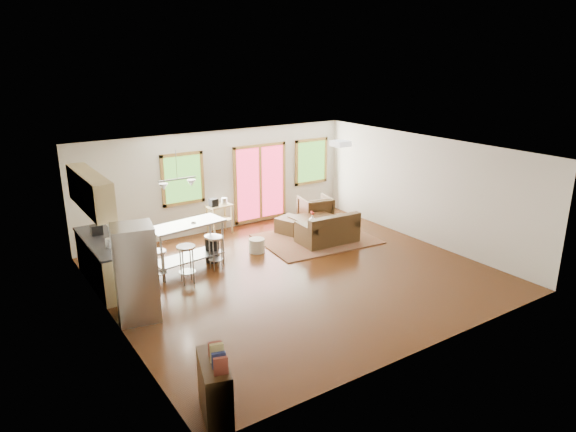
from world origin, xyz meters
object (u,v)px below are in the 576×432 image
loveseat (328,231)px  refrigerator (136,273)px  rug (316,239)px  coffee_table (311,218)px  ottoman (291,225)px  kitchen_cart (219,209)px  armchair (315,208)px  island (187,238)px

loveseat → refrigerator: 5.21m
rug → loveseat: loveseat is taller
rug → coffee_table: coffee_table is taller
ottoman → kitchen_cart: bearing=147.4°
refrigerator → kitchen_cart: 4.52m
loveseat → ottoman: bearing=110.9°
armchair → kitchen_cart: kitchen_cart is taller
kitchen_cart → armchair: bearing=-13.9°
coffee_table → ottoman: size_ratio=1.76×
loveseat → ottoman: size_ratio=2.36×
island → rug: bearing=-0.9°
coffee_table → island: (-3.63, -0.51, 0.33)m
refrigerator → island: refrigerator is taller
armchair → island: size_ratio=0.48×
ottoman → loveseat: bearing=-72.5°
armchair → kitchen_cart: size_ratio=0.85×
armchair → kitchen_cart: 2.69m
refrigerator → island: size_ratio=1.01×
loveseat → island: 3.53m
loveseat → kitchen_cart: 2.86m
rug → refrigerator: 5.25m
coffee_table → island: size_ratio=0.65×
rug → kitchen_cart: 2.60m
refrigerator → armchair: bearing=35.7°
rug → armchair: (0.79, 1.11, 0.39)m
rug → island: size_ratio=1.62×
armchair → island: bearing=26.1°
coffee_table → ottoman: coffee_table is taller
ottoman → refrigerator: 5.25m
ottoman → refrigerator: bearing=-154.5°
refrigerator → kitchen_cart: refrigerator is taller
coffee_table → refrigerator: bearing=-158.5°
coffee_table → kitchen_cart: kitchen_cart is taller
ottoman → rug: bearing=-71.3°
kitchen_cart → island: bearing=-132.8°
refrigerator → island: (1.57, 1.54, -0.15)m
rug → refrigerator: (-4.96, -1.49, 0.84)m
rug → kitchen_cart: (-1.81, 1.75, 0.64)m
ottoman → kitchen_cart: (-1.55, 0.99, 0.45)m
ottoman → kitchen_cart: size_ratio=0.65×
refrigerator → kitchen_cart: (3.15, 3.24, -0.20)m
coffee_table → refrigerator: 5.62m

